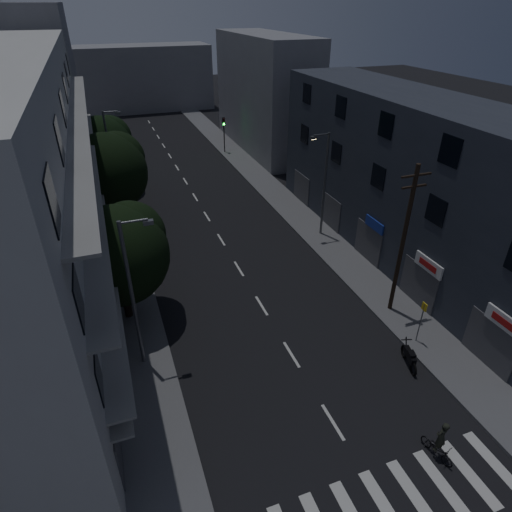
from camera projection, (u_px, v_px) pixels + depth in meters
ground at (205, 214)px, 37.56m from camera, size 160.00×160.00×0.00m
sidewalk_left at (117, 227)px, 35.32m from camera, size 3.00×90.00×0.15m
sidewalk_right at (284, 201)px, 39.72m from camera, size 3.00×90.00×0.15m
crosswalk at (386, 508)px, 15.78m from camera, size 10.90×3.00×0.01m
lane_markings at (190, 189)px, 42.60m from camera, size 0.15×60.50×0.01m
building_left at (27, 183)px, 24.81m from camera, size 7.00×36.00×14.00m
building_right at (410, 180)px, 29.39m from camera, size 6.19×28.00×11.00m
building_far_left at (48, 84)px, 48.48m from camera, size 6.00×20.00×16.00m
building_far_right at (264, 94)px, 51.46m from camera, size 6.00×20.00×13.00m
building_far_end at (137, 78)px, 71.29m from camera, size 24.00×8.00×10.00m
tree_near at (118, 252)px, 23.08m from camera, size 5.59×5.59×6.90m
tree_mid at (108, 170)px, 33.09m from camera, size 6.14×6.14×7.56m
tree_far at (102, 145)px, 39.60m from camera, size 5.75×5.75×7.11m
traffic_signal_far_right at (224, 127)px, 51.07m from camera, size 0.28×0.37×4.10m
traffic_signal_far_left at (112, 144)px, 45.07m from camera, size 0.28×0.37×4.10m
street_lamp_left_near at (134, 290)px, 19.80m from camera, size 1.51×0.25×8.00m
street_lamp_right at (324, 180)px, 31.86m from camera, size 1.51×0.25×8.00m
street_lamp_left_far at (111, 152)px, 37.78m from camera, size 1.51×0.25×8.00m
utility_pole at (403, 239)px, 23.42m from camera, size 1.80×0.24×9.00m
bus_stop_sign at (422, 315)px, 22.47m from camera, size 0.06×0.35×2.52m
motorcycle at (409, 357)px, 21.77m from camera, size 0.80×1.92×1.26m
cyclist at (438, 445)px, 17.29m from camera, size 0.84×1.63×1.96m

